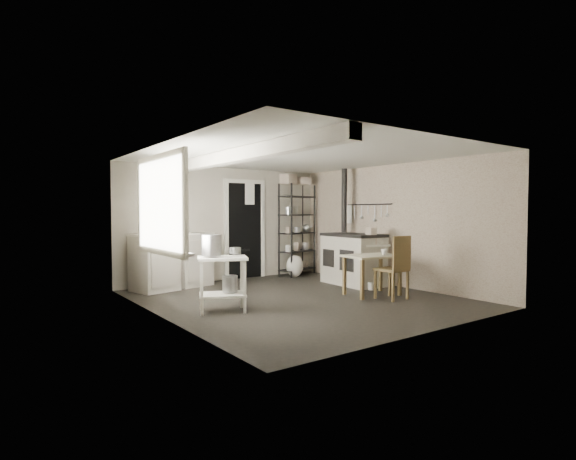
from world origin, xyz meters
TOP-DOWN VIEW (x-y plane):
  - floor at (0.00, 0.00)m, footprint 5.00×5.00m
  - ceiling at (0.00, 0.00)m, footprint 5.00×5.00m
  - wall_back at (0.00, 2.50)m, footprint 4.50×0.02m
  - wall_front at (0.00, -2.50)m, footprint 4.50×0.02m
  - wall_left at (-2.25, 0.00)m, footprint 0.02×5.00m
  - wall_right at (2.25, 0.00)m, footprint 0.02×5.00m
  - window at (-2.22, 0.20)m, footprint 0.12×1.76m
  - doorway at (0.45, 2.47)m, footprint 0.96×0.10m
  - ceiling_beam at (-1.20, 0.00)m, footprint 0.18×5.00m
  - wallpaper_panel at (2.24, 0.00)m, footprint 0.01×5.00m
  - utensil_rail at (2.19, 0.60)m, footprint 0.06×1.20m
  - prep_table at (-1.43, -0.12)m, footprint 0.81×0.72m
  - stockpot at (-1.58, -0.08)m, footprint 0.35×0.35m
  - saucepan at (-1.23, -0.12)m, footprint 0.21×0.21m
  - bucket at (-1.33, -0.14)m, footprint 0.22×0.22m
  - base_cabinets at (-1.26, 2.18)m, footprint 1.65×1.01m
  - mixing_bowl at (-1.12, 2.17)m, footprint 0.30×0.30m
  - counter_cup at (-1.65, 2.10)m, footprint 0.13×0.13m
  - shelf_rack at (1.63, 2.20)m, footprint 1.02×0.65m
  - shelf_jar at (1.38, 2.16)m, footprint 0.10×0.10m
  - storage_box_a at (1.38, 2.19)m, footprint 0.35×0.33m
  - storage_box_b at (1.83, 2.23)m, footprint 0.31×0.29m
  - stove at (1.72, 0.54)m, footprint 0.78×1.29m
  - stovepipe at (1.90, 0.99)m, footprint 0.12×0.12m
  - side_ledge at (1.75, 0.01)m, footprint 0.58×0.40m
  - oats_box at (1.69, 0.03)m, footprint 0.18×0.23m
  - work_table at (1.18, -0.47)m, footprint 0.98×0.75m
  - table_cup at (1.36, -0.58)m, footprint 0.14×0.14m
  - chair at (1.20, -0.88)m, footprint 0.44×0.46m
  - flour_sack at (1.39, 1.97)m, footprint 0.44×0.39m
  - floor_crock at (1.55, -0.11)m, footprint 0.15×0.15m

SIDE VIEW (x-z plane):
  - floor at x=0.00m, z-range 0.00..0.00m
  - floor_crock at x=1.55m, z-range 0.01..0.14m
  - flour_sack at x=1.39m, z-range 0.01..0.47m
  - work_table at x=1.18m, z-range 0.04..0.72m
  - bucket at x=-1.33m, z-range 0.27..0.50m
  - prep_table at x=-1.43m, z-range 0.01..0.79m
  - side_ledge at x=1.75m, z-range 0.03..0.83m
  - stove at x=1.72m, z-range -0.05..0.93m
  - base_cabinets at x=-1.26m, z-range -0.04..0.96m
  - chair at x=1.20m, z-range -0.03..1.00m
  - table_cup at x=1.36m, z-range 0.76..0.86m
  - saucepan at x=-1.23m, z-range 0.80..0.90m
  - stockpot at x=-1.58m, z-range 0.79..1.09m
  - shelf_rack at x=1.63m, z-range -0.05..1.95m
  - mixing_bowl at x=-1.12m, z-range 0.92..0.99m
  - counter_cup at x=-1.65m, z-range 0.92..1.02m
  - doorway at x=0.45m, z-range -0.04..2.04m
  - oats_box at x=1.69m, z-range 0.86..1.16m
  - wall_back at x=0.00m, z-range 0.00..2.30m
  - wall_front at x=0.00m, z-range 0.00..2.30m
  - wall_left at x=-2.25m, z-range 0.00..2.30m
  - wall_right at x=2.25m, z-range 0.00..2.30m
  - wallpaper_panel at x=2.24m, z-range 0.00..2.30m
  - shelf_jar at x=1.38m, z-range 1.27..1.48m
  - window at x=-2.22m, z-range 0.86..2.14m
  - utensil_rail at x=2.19m, z-range 1.33..1.77m
  - stovepipe at x=1.90m, z-range 0.89..2.29m
  - storage_box_b at x=1.83m, z-range 1.91..2.07m
  - storage_box_a at x=1.38m, z-range 1.91..2.11m
  - ceiling_beam at x=-1.20m, z-range 2.11..2.29m
  - ceiling at x=0.00m, z-range 2.30..2.30m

